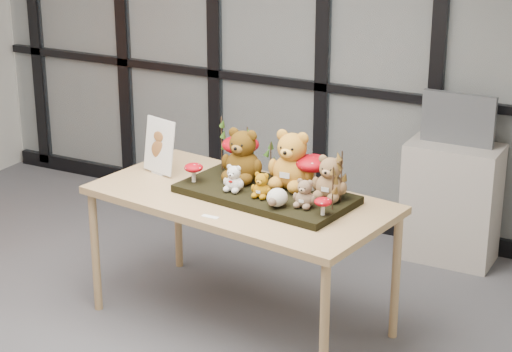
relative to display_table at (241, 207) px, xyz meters
The scene contains 24 objects.
room_shell 1.40m from the display_table, 131.67° to the right, with size 5.00×5.00×5.00m.
glass_partition 1.94m from the display_table, 112.34° to the left, with size 4.90×0.06×2.78m.
display_table is the anchor object (origin of this frame).
diorama_tray 0.17m from the display_table, 18.18° to the left, with size 1.00×0.50×0.04m, color black.
bear_pooh_yellow 0.42m from the display_table, 34.39° to the left, with size 0.28×0.26×0.37m, color #C78326, non-canonical shape.
bear_brown_medium 0.32m from the display_table, 113.55° to the left, with size 0.26×0.24×0.34m, color #4D310A, non-canonical shape.
bear_tan_back 0.57m from the display_table, 11.75° to the left, with size 0.21×0.19×0.27m, color brown, non-canonical shape.
bear_small_yellow 0.26m from the display_table, 18.85° to the right, with size 0.12×0.11×0.16m, color #AE700A, non-canonical shape.
bear_white_bow 0.20m from the display_table, 116.96° to the right, with size 0.13×0.12×0.17m, color white, non-canonical shape.
bear_beige_small 0.49m from the display_table, ahead, with size 0.13×0.12×0.18m, color #83664C, non-canonical shape.
plush_cream_hedgehog 0.37m from the display_table, 24.80° to the right, with size 0.09×0.08×0.11m, color silver, non-canonical shape.
mushroom_back_left 0.37m from the display_table, 118.54° to the left, with size 0.22×0.22×0.25m, color #98040E, non-canonical shape.
mushroom_back_right 0.46m from the display_table, 27.17° to the left, with size 0.20×0.20×0.23m, color #98040E, non-canonical shape.
mushroom_front_left 0.35m from the display_table, behind, with size 0.11×0.11×0.12m, color #98040E, non-canonical shape.
mushroom_front_right 0.61m from the display_table, 13.46° to the right, with size 0.10×0.10×0.11m, color #98040E, non-canonical shape.
sprig_green_far_left 0.44m from the display_table, 137.42° to the left, with size 0.05×0.05×0.34m, color #14370C, non-canonical shape.
sprig_green_mid_left 0.38m from the display_table, 110.35° to the left, with size 0.05×0.05×0.29m, color #14370C, non-canonical shape.
sprig_dry_far_right 0.64m from the display_table, ahead, with size 0.05×0.05×0.29m, color brown, non-canonical shape.
sprig_dry_mid_right 0.63m from the display_table, ahead, with size 0.05×0.05×0.24m, color brown, non-canonical shape.
sprig_green_centre 0.34m from the display_table, 75.92° to the left, with size 0.05×0.05×0.22m, color #14370C, non-canonical shape.
sign_holder 0.67m from the display_table, 169.80° to the left, with size 0.25×0.12×0.34m.
label_card 0.36m from the display_table, 89.50° to the right, with size 0.10×0.03×0.00m, color white.
cabinet 1.72m from the display_table, 60.50° to the left, with size 0.62×0.36×0.83m, color #A59D93.
monitor 1.72m from the display_table, 60.81° to the left, with size 0.49×0.05×0.35m.
Camera 1 is at (3.07, -3.56, 2.73)m, focal length 65.00 mm.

